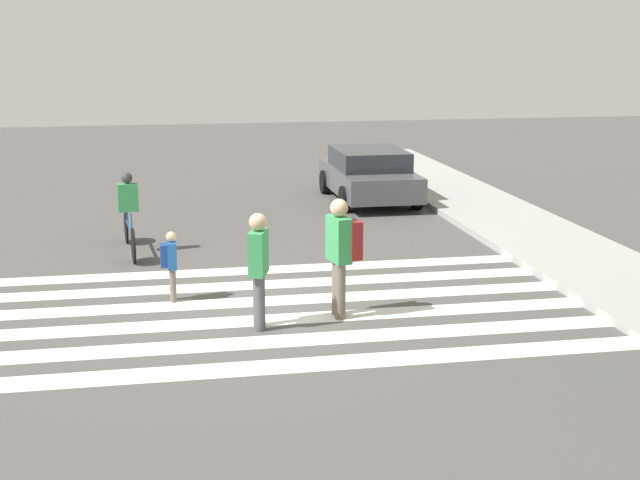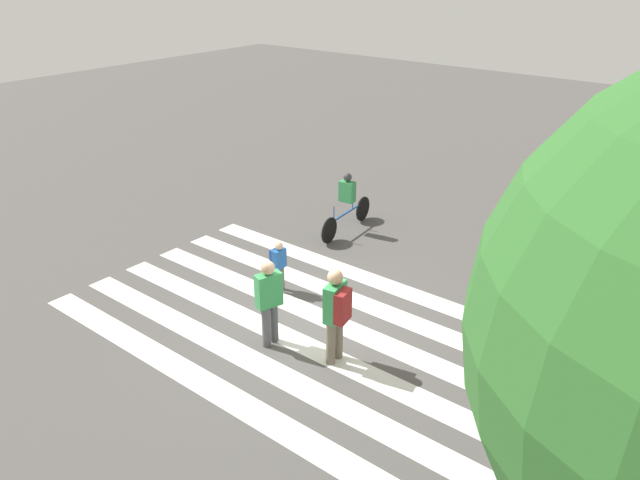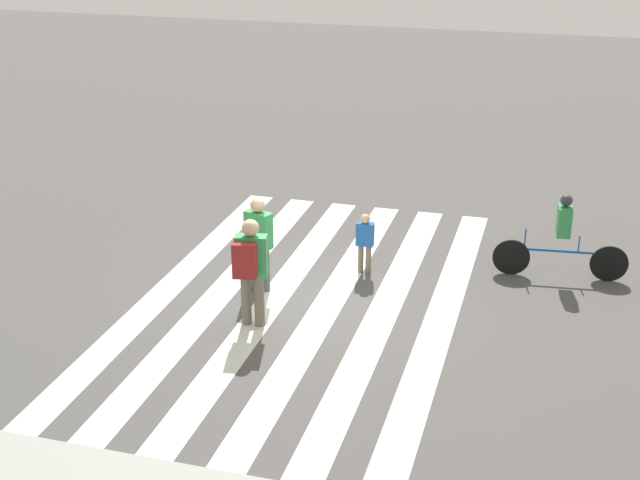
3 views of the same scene
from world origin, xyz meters
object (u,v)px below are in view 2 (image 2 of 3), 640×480
traffic_light (517,412)px  pedestrian_adult_blue_shirt (278,262)px  pedestrian_adult_tall_backpack (336,310)px  pedestrian_child_with_backpack (269,298)px  cyclist_far_lane (347,201)px  car_parked_far_curb (638,209)px

traffic_light → pedestrian_adult_blue_shirt: bearing=-123.8°
pedestrian_adult_blue_shirt → pedestrian_adult_tall_backpack: bearing=61.9°
traffic_light → pedestrian_child_with_backpack: bearing=-118.0°
cyclist_far_lane → pedestrian_adult_tall_backpack: bearing=28.7°
pedestrian_child_with_backpack → cyclist_far_lane: 5.53m
pedestrian_adult_tall_backpack → pedestrian_adult_blue_shirt: 2.93m
pedestrian_adult_blue_shirt → pedestrian_child_with_backpack: 2.09m
pedestrian_adult_blue_shirt → car_parked_far_curb: (-8.12, 5.29, 0.02)m
car_parked_far_curb → traffic_light: bearing=7.6°
pedestrian_adult_blue_shirt → car_parked_far_curb: car_parked_far_curb is taller
pedestrian_adult_tall_backpack → pedestrian_child_with_backpack: bearing=92.1°
pedestrian_adult_blue_shirt → cyclist_far_lane: size_ratio=0.48×
traffic_light → cyclist_far_lane: bearing=-136.6°
car_parked_far_curb → pedestrian_child_with_backpack: bearing=-22.4°
traffic_light → cyclist_far_lane: size_ratio=1.99×
pedestrian_child_with_backpack → cyclist_far_lane: bearing=39.8°
pedestrian_adult_tall_backpack → car_parked_far_curb: pedestrian_adult_tall_backpack is taller
cyclist_far_lane → traffic_light: bearing=37.4°
traffic_light → pedestrian_adult_tall_backpack: traffic_light is taller
pedestrian_adult_tall_backpack → cyclist_far_lane: size_ratio=0.77×
pedestrian_adult_blue_shirt → pedestrian_child_with_backpack: bearing=36.4°
pedestrian_child_with_backpack → car_parked_far_curb: bearing=-4.0°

